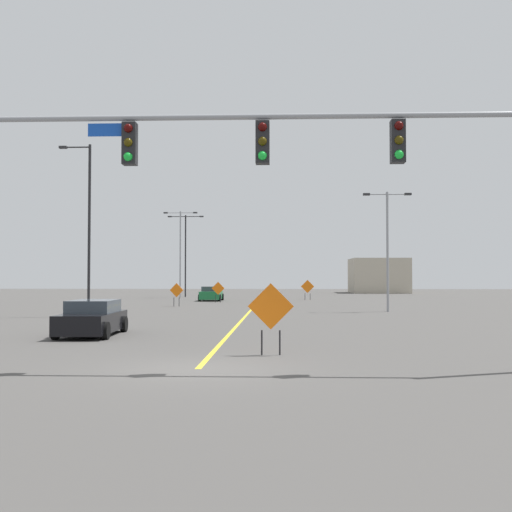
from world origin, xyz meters
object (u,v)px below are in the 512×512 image
street_lamp_far_right (87,223)px  construction_sign_right_shoulder (177,292)px  car_black_approaching (92,318)px  traffic_signal_assembly (335,159)px  street_lamp_near_left (387,241)px  construction_sign_right_lane (271,310)px  street_lamp_far_left (180,247)px  construction_sign_median_far (308,287)px  street_lamp_mid_right (185,249)px  construction_sign_left_lane (218,289)px  car_green_mid (211,294)px

street_lamp_far_right → construction_sign_right_shoulder: size_ratio=5.56×
construction_sign_right_shoulder → car_black_approaching: 23.52m
traffic_signal_assembly → street_lamp_near_left: size_ratio=1.71×
car_black_approaching → traffic_signal_assembly: bearing=-45.1°
construction_sign_right_lane → construction_sign_right_shoulder: bearing=104.6°
street_lamp_far_left → street_lamp_near_left: bearing=-55.5°
car_black_approaching → construction_sign_median_far: bearing=75.3°
street_lamp_far_right → construction_sign_right_shoulder: (3.15, 12.02, -4.24)m
street_lamp_mid_right → construction_sign_right_lane: 52.91m
street_lamp_far_left → construction_sign_median_far: (13.35, -5.13, -4.19)m
street_lamp_far_right → car_black_approaching: (3.83, -11.49, -4.71)m
traffic_signal_assembly → street_lamp_far_left: bearing=103.3°
construction_sign_left_lane → construction_sign_median_far: bearing=38.8°
construction_sign_left_lane → car_black_approaching: size_ratio=0.40×
construction_sign_median_far → construction_sign_left_lane: bearing=-141.2°
street_lamp_far_right → construction_sign_median_far: (13.68, 25.98, -4.14)m
street_lamp_near_left → street_lamp_far_left: (-17.65, 25.70, 0.82)m
construction_sign_right_lane → construction_sign_median_far: 43.32m
construction_sign_left_lane → car_black_approaching: 31.01m
street_lamp_far_right → construction_sign_left_lane: size_ratio=5.44×
traffic_signal_assembly → construction_sign_median_far: 46.25m
traffic_signal_assembly → construction_sign_right_shoulder: (-9.26, 32.10, -4.00)m
street_lamp_far_left → construction_sign_right_shoulder: street_lamp_far_left is taller
construction_sign_right_shoulder → construction_sign_median_far: 17.50m
street_lamp_far_right → street_lamp_far_left: bearing=89.4°
car_green_mid → construction_sign_right_lane: bearing=-81.2°
construction_sign_left_lane → car_green_mid: (-1.01, 3.74, -0.50)m
street_lamp_near_left → construction_sign_median_far: (-4.30, 20.57, -3.37)m
street_lamp_near_left → construction_sign_right_shoulder: street_lamp_near_left is taller
street_lamp_near_left → street_lamp_far_left: street_lamp_far_left is taller
construction_sign_right_lane → car_green_mid: bearing=98.8°
street_lamp_near_left → construction_sign_right_shoulder: (-14.84, 6.60, -3.47)m
traffic_signal_assembly → car_green_mid: bearing=100.3°
street_lamp_mid_right → construction_sign_left_lane: 16.44m
street_lamp_mid_right → construction_sign_right_shoulder: 23.02m
traffic_signal_assembly → construction_sign_right_lane: size_ratio=6.42×
construction_sign_median_far → car_green_mid: size_ratio=0.48×
construction_sign_left_lane → construction_sign_median_far: (8.12, 6.52, 0.08)m
street_lamp_near_left → car_black_approaching: size_ratio=1.70×
traffic_signal_assembly → street_lamp_mid_right: size_ratio=1.45×
street_lamp_far_left → street_lamp_far_right: street_lamp_far_right is taller
construction_sign_median_far → street_lamp_near_left: bearing=-78.2°
street_lamp_mid_right → construction_sign_left_lane: bearing=-70.9°
street_lamp_near_left → construction_sign_right_lane: 24.00m
construction_sign_left_lane → traffic_signal_assembly: bearing=-80.2°
street_lamp_mid_right → street_lamp_far_right: bearing=-90.6°
street_lamp_mid_right → car_black_approaching: 46.33m
construction_sign_right_shoulder → car_green_mid: construction_sign_right_shoulder is taller
construction_sign_right_lane → car_black_approaching: construction_sign_right_lane is taller
street_lamp_near_left → car_green_mid: 22.64m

